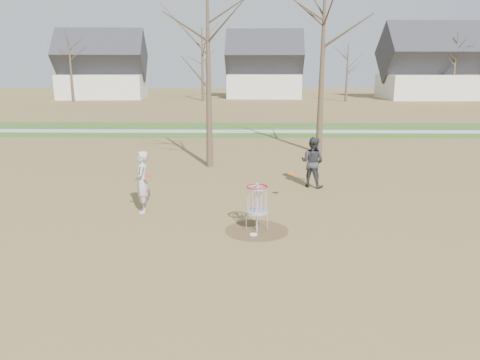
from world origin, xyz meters
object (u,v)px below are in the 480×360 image
player_standing (142,182)px  player_throwing (312,162)px  disc_grounded (254,234)px  disc_golf_basket (257,200)px

player_standing → player_throwing: 6.63m
player_standing → disc_grounded: (3.48, -2.03, -0.96)m
player_standing → player_throwing: size_ratio=1.03×
player_standing → disc_golf_basket: 3.94m
player_standing → disc_grounded: bearing=52.0°
player_throwing → disc_golf_basket: bearing=94.9°
player_throwing → disc_golf_basket: (-2.20, -4.92, -0.05)m
player_standing → player_throwing: bearing=111.6°
player_standing → player_throwing: player_standing is taller
player_throwing → disc_grounded: 5.84m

